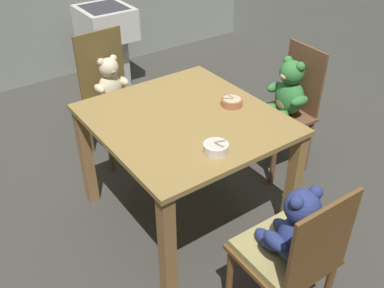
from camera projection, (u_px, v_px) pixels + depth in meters
ground_plane at (186, 214)px, 2.89m from camera, size 5.20×5.20×0.04m
dining_table at (185, 135)px, 2.54m from camera, size 1.07×0.99×0.74m
teddy_chair_near_right at (293, 241)px, 1.91m from camera, size 0.40×0.41×0.88m
teddy_chair_far_center at (288, 97)px, 3.01m from camera, size 0.40×0.41×0.92m
teddy_chair_near_left at (111, 88)px, 3.20m from camera, size 0.40×0.43×0.95m
porridge_bowl_white_near_right at (216, 148)px, 2.16m from camera, size 0.14×0.13×0.11m
porridge_bowl_terracotta_far_center at (232, 102)px, 2.57m from camera, size 0.13×0.14×0.11m
sink_basin at (107, 35)px, 4.21m from camera, size 0.51×0.47×0.79m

